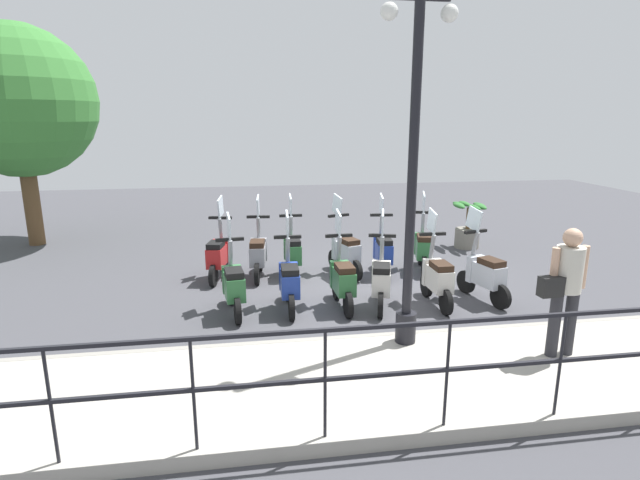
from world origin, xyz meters
TOP-DOWN VIEW (x-y plane):
  - ground_plane at (0.00, 0.00)m, footprint 28.00×28.00m
  - promenade_walkway at (-3.15, 0.00)m, footprint 2.20×20.00m
  - fence_railing at (-4.20, 0.00)m, footprint 0.04×16.03m
  - lamp_post_near at (-2.40, -0.21)m, footprint 0.26×0.90m
  - pedestrian_with_bag at (-3.05, -1.95)m, footprint 0.34×0.64m
  - tree_large at (4.43, 6.74)m, footprint 3.41×3.41m
  - potted_palm at (2.53, -3.35)m, footprint 1.06×0.66m
  - scooter_near_0 at (-0.80, -2.09)m, footprint 1.21×0.53m
  - scooter_near_1 at (-0.87, -1.24)m, footprint 1.23×0.44m
  - scooter_near_2 at (-0.84, -0.32)m, footprint 1.21×0.53m
  - scooter_near_3 at (-0.75, 0.29)m, footprint 1.23×0.44m
  - scooter_near_4 at (-0.71, 1.13)m, footprint 1.23×0.44m
  - scooter_near_5 at (-0.74, 2.00)m, footprint 1.23×0.44m
  - scooter_far_0 at (0.97, -1.68)m, footprint 1.21×0.53m
  - scooter_far_1 at (0.82, -0.82)m, footprint 1.23×0.44m
  - scooter_far_2 at (0.92, -0.10)m, footprint 1.20×0.55m
  - scooter_far_3 at (1.04, 0.90)m, footprint 1.23×0.44m
  - scooter_far_4 at (1.01, 1.56)m, footprint 1.23×0.44m
  - scooter_far_5 at (1.03, 2.30)m, footprint 1.22×0.49m

SIDE VIEW (x-z plane):
  - ground_plane at x=0.00m, z-range 0.00..0.00m
  - promenade_walkway at x=-3.15m, z-range 0.00..0.15m
  - potted_palm at x=2.53m, z-range -0.08..0.97m
  - scooter_near_0 at x=-0.80m, z-range -0.29..1.25m
  - scooter_near_1 at x=-0.87m, z-range -0.29..1.25m
  - scooter_near_2 at x=-0.84m, z-range -0.29..1.25m
  - scooter_near_3 at x=-0.75m, z-range -0.29..1.25m
  - scooter_near_4 at x=-0.71m, z-range -0.29..1.25m
  - scooter_near_5 at x=-0.74m, z-range -0.29..1.25m
  - scooter_far_0 at x=0.97m, z-range -0.29..1.25m
  - scooter_far_1 at x=0.82m, z-range -0.29..1.25m
  - scooter_far_2 at x=0.92m, z-range -0.29..1.25m
  - scooter_far_3 at x=1.04m, z-range -0.29..1.25m
  - scooter_far_4 at x=1.01m, z-range -0.29..1.25m
  - scooter_far_5 at x=1.03m, z-range -0.29..1.25m
  - fence_railing at x=-4.20m, z-range 0.36..1.42m
  - pedestrian_with_bag at x=-3.05m, z-range 0.28..1.87m
  - lamp_post_near at x=-2.40m, z-range -0.10..4.38m
  - tree_large at x=4.43m, z-range 0.80..5.83m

